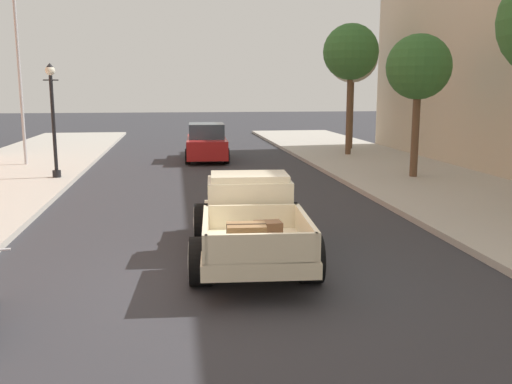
# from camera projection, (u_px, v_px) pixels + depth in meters

# --- Properties ---
(ground_plane) EXTENTS (140.00, 140.00, 0.00)m
(ground_plane) POSITION_uv_depth(u_px,v_px,m) (244.00, 284.00, 9.16)
(ground_plane) COLOR #333338
(hotrod_truck_cream) EXTENTS (2.39, 5.02, 1.58)m
(hotrod_truck_cream) POSITION_uv_depth(u_px,v_px,m) (249.00, 217.00, 10.63)
(hotrod_truck_cream) COLOR beige
(hotrod_truck_cream) RESTS_ON ground
(car_background_red) EXTENTS (1.99, 4.36, 1.65)m
(car_background_red) POSITION_uv_depth(u_px,v_px,m) (207.00, 143.00, 25.02)
(car_background_red) COLOR #AD1E1E
(car_background_red) RESTS_ON ground
(street_lamp_far) EXTENTS (0.50, 0.32, 3.85)m
(street_lamp_far) POSITION_uv_depth(u_px,v_px,m) (53.00, 112.00, 18.93)
(street_lamp_far) COLOR black
(street_lamp_far) RESTS_ON sidewalk_left
(flagpole) EXTENTS (1.74, 0.16, 9.16)m
(flagpole) POSITION_uv_depth(u_px,v_px,m) (22.00, 20.00, 21.70)
(flagpole) COLOR #B2B2B7
(flagpole) RESTS_ON sidewalk_left
(street_tree_second) EXTENTS (2.19, 2.19, 4.83)m
(street_tree_second) POSITION_uv_depth(u_px,v_px,m) (419.00, 68.00, 18.86)
(street_tree_second) COLOR brown
(street_tree_second) RESTS_ON sidewalk_right
(street_tree_third) EXTENTS (2.52, 2.52, 5.92)m
(street_tree_third) POSITION_uv_depth(u_px,v_px,m) (351.00, 53.00, 25.37)
(street_tree_third) COLOR brown
(street_tree_third) RESTS_ON sidewalk_right
(street_tree_farthest) EXTENTS (2.55, 2.55, 5.86)m
(street_tree_farthest) POSITION_uv_depth(u_px,v_px,m) (352.00, 58.00, 27.97)
(street_tree_farthest) COLOR brown
(street_tree_farthest) RESTS_ON sidewalk_right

